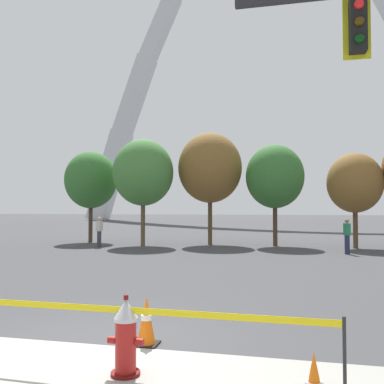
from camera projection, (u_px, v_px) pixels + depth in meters
name	position (u px, v px, depth m)	size (l,w,h in m)	color
ground_plane	(105.00, 344.00, 6.41)	(240.00, 240.00, 0.00)	#3D3D3F
fire_hydrant	(126.00, 337.00, 5.21)	(0.46, 0.48, 0.99)	#5E0F0D
caution_tape_barrier	(92.00, 322.00, 5.31)	(6.09, 0.17, 0.88)	#232326
traffic_cone_curb_edge	(146.00, 321.00, 6.36)	(0.36, 0.36, 0.73)	black
monument_arch	(268.00, 72.00, 67.05)	(61.70, 3.10, 54.03)	silver
tree_far_left	(91.00, 180.00, 25.48)	(3.14, 3.14, 5.50)	#473323
tree_left_mid	(143.00, 173.00, 23.31)	(3.36, 3.36, 5.89)	brown
tree_center_left	(210.00, 168.00, 23.92)	(3.63, 3.63, 6.35)	brown
tree_center_right	(275.00, 177.00, 22.91)	(3.15, 3.15, 5.52)	#473323
tree_right_mid	(355.00, 183.00, 21.62)	(2.80, 2.80, 4.90)	brown
pedestrian_walking_left	(347.00, 236.00, 18.80)	(0.29, 0.38, 1.59)	#232847
pedestrian_standing_center	(99.00, 232.00, 22.17)	(0.39, 0.32, 1.59)	#38383D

